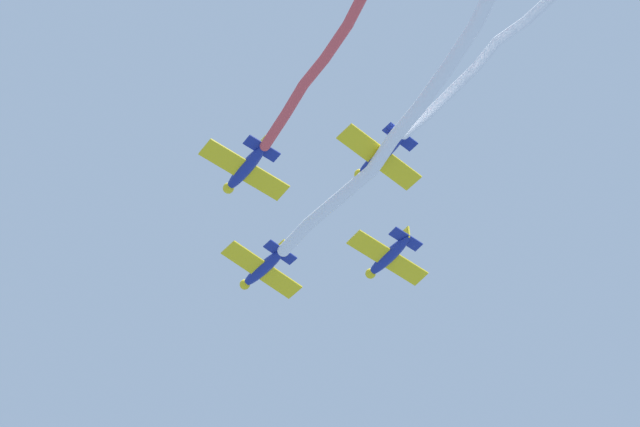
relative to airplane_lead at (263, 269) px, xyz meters
The scene contains 7 objects.
airplane_lead is the anchor object (origin of this frame).
smoke_trail_lead 18.65m from the airplane_lead, behind, with size 33.33×3.28×2.66m.
airplane_left_wing 9.46m from the airplane_lead, 142.96° to the left, with size 5.10×6.81×1.69m.
smoke_trail_left_wing 21.50m from the airplane_lead, 163.27° to the left, with size 21.66×3.68×1.82m.
airplane_right_wing 9.47m from the airplane_lead, 127.05° to the right, with size 5.13×6.83×1.69m.
airplane_slot 13.38m from the airplane_lead, behind, with size 5.19×6.86×1.69m.
smoke_trail_slot 22.34m from the airplane_lead, behind, with size 13.50×3.74×2.69m.
Camera 1 is at (-41.69, 25.45, 3.08)m, focal length 64.06 mm.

